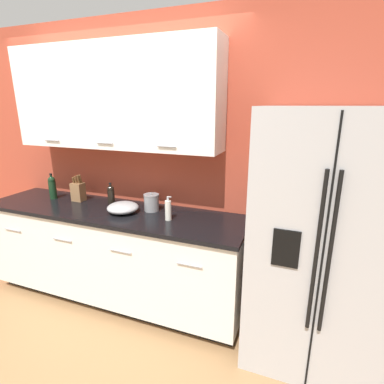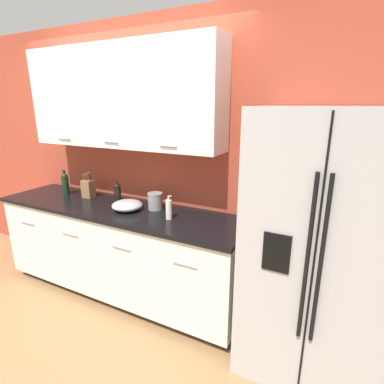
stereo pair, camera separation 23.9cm
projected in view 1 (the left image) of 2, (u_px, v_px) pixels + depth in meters
ground_plane at (59, 342)px, 2.42m from camera, size 14.00×14.00×0.00m
wall_back at (119, 144)px, 2.87m from camera, size 10.00×0.39×2.60m
counter_unit at (115, 254)px, 2.87m from camera, size 2.52×0.64×0.92m
refrigerator at (320, 243)px, 2.09m from camera, size 0.92×0.75×1.84m
knife_block at (78, 191)px, 2.96m from camera, size 0.12×0.09×0.27m
wine_bottle at (52, 187)px, 3.03m from camera, size 0.07×0.07×0.26m
soap_dispenser at (168, 210)px, 2.47m from camera, size 0.06×0.05×0.21m
oil_bottle at (111, 195)px, 2.80m from camera, size 0.06×0.06×0.23m
steel_canister at (152, 202)px, 2.69m from camera, size 0.14×0.14×0.17m
mixing_bowl at (123, 208)px, 2.65m from camera, size 0.28×0.28×0.09m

